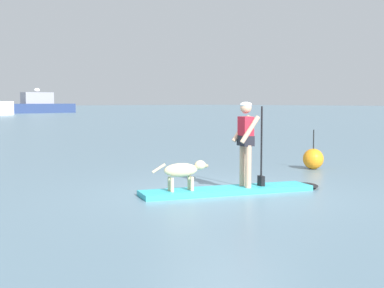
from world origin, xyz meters
TOP-DOWN VIEW (x-y plane):
  - ground_plane at (0.00, 0.00)m, footprint 400.00×400.00m
  - paddleboard at (0.21, -0.09)m, footprint 3.69×2.12m
  - person_paddler at (0.37, -0.16)m, footprint 0.68×0.60m
  - dog at (-0.83, 0.37)m, footprint 1.05×0.53m
  - moored_boat_port at (31.32, 68.34)m, footprint 10.30×3.62m
  - marker_buoy at (4.27, 0.84)m, footprint 0.54×0.54m

SIDE VIEW (x-z plane):
  - ground_plane at x=0.00m, z-range 0.00..0.00m
  - paddleboard at x=0.21m, z-range 0.00..0.10m
  - marker_buoy at x=4.27m, z-range -0.25..0.80m
  - dog at x=-0.83m, z-range 0.20..0.76m
  - person_paddler at x=0.37m, z-range 0.23..1.91m
  - moored_boat_port at x=31.32m, z-range -0.72..3.14m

